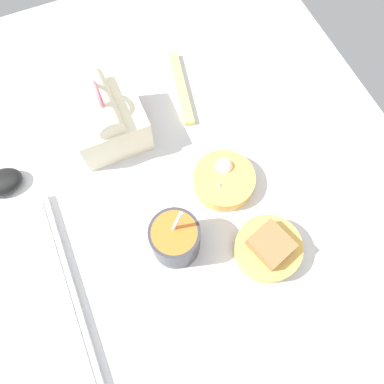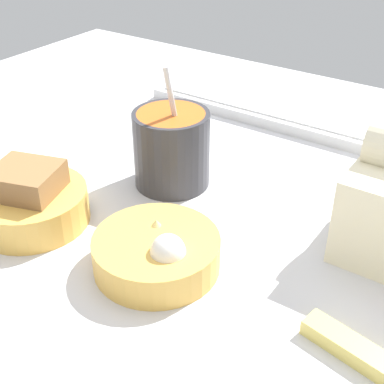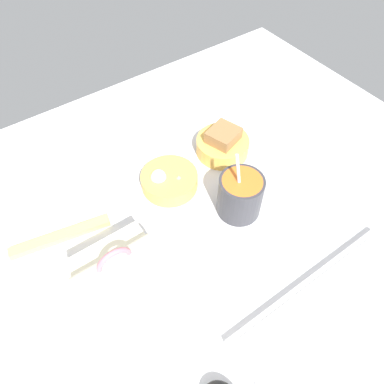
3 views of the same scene
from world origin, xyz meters
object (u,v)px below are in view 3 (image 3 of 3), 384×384
object	(u,v)px
chopstick_case	(61,236)
bento_bowl_sandwich	(223,144)
keyboard	(332,307)
lunch_bag	(122,283)
bento_bowl_snacks	(168,181)
soup_cup	(240,195)

from	to	relation	value
chopstick_case	bento_bowl_sandwich	bearing A→B (deg)	-179.17
chopstick_case	keyboard	bearing A→B (deg)	128.70
keyboard	chopstick_case	xyz separation A→B (cm)	(36.18, -45.16, -0.22)
lunch_bag	keyboard	bearing A→B (deg)	140.92
lunch_bag	bento_bowl_sandwich	distance (cm)	45.35
lunch_bag	bento_bowl_sandwich	bearing A→B (deg)	-152.90
lunch_bag	bento_bowl_snacks	size ratio (longest dim) A/B	1.28
soup_cup	chopstick_case	xyz separation A→B (cm)	(36.80, -16.25, -4.54)
keyboard	soup_cup	size ratio (longest dim) A/B	2.45
keyboard	bento_bowl_snacks	xyz separation A→B (cm)	(8.74, -44.06, 1.05)
bento_bowl_sandwich	bento_bowl_snacks	xyz separation A→B (cm)	(17.92, 1.76, -0.70)
lunch_bag	chopstick_case	size ratio (longest dim) A/B	0.80
keyboard	chopstick_case	bearing A→B (deg)	-51.30
bento_bowl_sandwich	chopstick_case	bearing A→B (deg)	0.83
lunch_bag	chopstick_case	xyz separation A→B (cm)	(5.12, -19.94, -5.43)
soup_cup	bento_bowl_snacks	size ratio (longest dim) A/B	1.25
keyboard	soup_cup	world-z (taller)	soup_cup
keyboard	chopstick_case	world-z (taller)	keyboard
soup_cup	bento_bowl_snacks	bearing A→B (deg)	-58.32
soup_cup	chopstick_case	world-z (taller)	soup_cup
bento_bowl_snacks	chopstick_case	distance (cm)	27.50
keyboard	bento_bowl_snacks	distance (cm)	44.93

